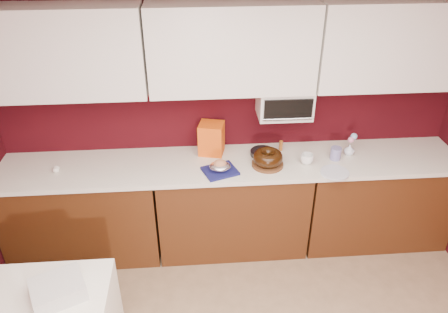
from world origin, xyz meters
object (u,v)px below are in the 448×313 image
Objects in this scene: newspaper_stack at (58,289)px; foil_ham_nest at (220,166)px; blue_jar at (336,153)px; pandoro_box at (211,138)px; bundt_cake at (268,157)px; flower_vase at (349,149)px; toaster_oven at (284,102)px; coffee_mug at (307,158)px.

foil_ham_nest is at bearing 45.56° from newspaper_stack.
blue_jar reaches higher than foil_ham_nest.
newspaper_stack is at bearing -149.59° from blue_jar.
pandoro_box is (-0.05, 0.33, 0.09)m from foil_ham_nest.
bundt_cake is 0.61m from blue_jar.
pandoro_box is at bearing 98.93° from foil_ham_nest.
flower_vase is at bearing 7.48° from pandoro_box.
coffee_mug is at bearing -52.69° from toaster_oven.
foil_ham_nest is 0.62× the size of pandoro_box.
flower_vase is at bearing 24.54° from blue_jar.
pandoro_box is 0.93× the size of newspaper_stack.
toaster_oven is 1.47× the size of newspaper_stack.
blue_jar is at bearing 7.38° from foil_ham_nest.
toaster_oven is 0.49m from bundt_cake.
foil_ham_nest is 1.65× the size of coffee_mug.
toaster_oven is at bearing 56.51° from bundt_cake.
foil_ham_nest is 1.02m from blue_jar.
bundt_cake is (-0.16, -0.24, -0.39)m from toaster_oven.
coffee_mug is at bearing 32.74° from newspaper_stack.
newspaper_stack is at bearing -139.45° from toaster_oven.
flower_vase is (1.16, 0.20, 0.00)m from foil_ham_nest.
coffee_mug is (0.75, 0.08, -0.00)m from foil_ham_nest.
foil_ham_nest is (-0.57, -0.31, -0.42)m from toaster_oven.
newspaper_stack is (-2.23, -1.29, -0.15)m from flower_vase.
toaster_oven is at bearing 127.31° from coffee_mug.
bundt_cake is 2.36× the size of coffee_mug.
pandoro_box is at bearing 173.83° from flower_vase.
flower_vase is (0.75, 0.13, -0.02)m from bundt_cake.
coffee_mug is 0.98× the size of blue_jar.
newspaper_stack is (-1.07, -1.09, -0.15)m from foil_ham_nest.
bundt_cake reaches higher than newspaper_stack.
coffee_mug is at bearing -163.70° from flower_vase.
bundt_cake is at bearing 9.54° from foil_ham_nest.
coffee_mug is at bearing 5.89° from foil_ham_nest.
flower_vase is 2.58m from newspaper_stack.
toaster_oven is 2.24m from newspaper_stack.
toaster_oven is at bearing 157.94° from blue_jar.
toaster_oven is 1.78× the size of bundt_cake.
blue_jar is 0.36× the size of newspaper_stack.
flower_vase reaches higher than foil_ham_nest.
toaster_oven reaches higher than pandoro_box.
pandoro_box is (-0.46, 0.26, 0.06)m from bundt_cake.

